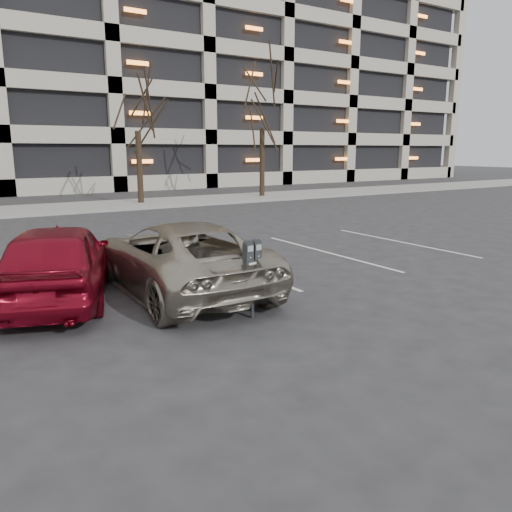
{
  "coord_description": "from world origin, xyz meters",
  "views": [
    {
      "loc": [
        -4.16,
        -7.53,
        2.63
      ],
      "look_at": [
        0.03,
        -0.86,
        0.95
      ],
      "focal_mm": 35.0,
      "sensor_mm": 36.0,
      "label": 1
    }
  ],
  "objects_px": {
    "tree_c": "(136,84)",
    "parking_meter": "(252,259)",
    "suv_silver": "(180,257)",
    "tree_d": "(262,85)",
    "car_red": "(58,261)"
  },
  "relations": [
    {
      "from": "suv_silver",
      "to": "tree_c",
      "type": "bearing_deg",
      "value": -104.94
    },
    {
      "from": "tree_c",
      "to": "parking_meter",
      "type": "distance_m",
      "value": 18.19
    },
    {
      "from": "suv_silver",
      "to": "parking_meter",
      "type": "bearing_deg",
      "value": 100.71
    },
    {
      "from": "car_red",
      "to": "tree_c",
      "type": "bearing_deg",
      "value": -95.08
    },
    {
      "from": "parking_meter",
      "to": "suv_silver",
      "type": "xyz_separation_m",
      "value": [
        -0.32,
        2.06,
        -0.29
      ]
    },
    {
      "from": "tree_c",
      "to": "tree_d",
      "type": "distance_m",
      "value": 7.01
    },
    {
      "from": "tree_d",
      "to": "parking_meter",
      "type": "bearing_deg",
      "value": -123.2
    },
    {
      "from": "tree_d",
      "to": "parking_meter",
      "type": "height_order",
      "value": "tree_d"
    },
    {
      "from": "parking_meter",
      "to": "suv_silver",
      "type": "distance_m",
      "value": 2.1
    },
    {
      "from": "suv_silver",
      "to": "car_red",
      "type": "relative_size",
      "value": 1.17
    },
    {
      "from": "tree_d",
      "to": "car_red",
      "type": "relative_size",
      "value": 2.01
    },
    {
      "from": "tree_c",
      "to": "parking_meter",
      "type": "height_order",
      "value": "tree_c"
    },
    {
      "from": "tree_d",
      "to": "car_red",
      "type": "bearing_deg",
      "value": -133.25
    },
    {
      "from": "tree_d",
      "to": "suv_silver",
      "type": "distance_m",
      "value": 19.67
    },
    {
      "from": "tree_d",
      "to": "parking_meter",
      "type": "xyz_separation_m",
      "value": [
        -11.18,
        -17.08,
        -5.07
      ]
    }
  ]
}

